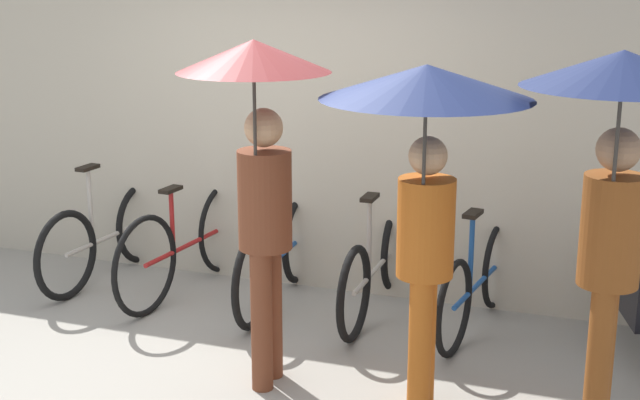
{
  "coord_description": "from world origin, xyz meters",
  "views": [
    {
      "loc": [
        2.45,
        -4.45,
        2.51
      ],
      "look_at": [
        0.54,
        0.9,
        1.0
      ],
      "focal_mm": 50.0,
      "sensor_mm": 36.0,
      "label": 1
    }
  ],
  "objects_px": {
    "parked_bicycle_4": "(478,281)",
    "pedestrian_leading": "(259,133)",
    "parked_bicycle_0": "(107,235)",
    "parked_bicycle_1": "(188,243)",
    "pedestrian_trailing": "(618,143)",
    "pedestrian_center": "(426,136)",
    "parked_bicycle_3": "(376,266)",
    "parked_bicycle_2": "(277,256)"
  },
  "relations": [
    {
      "from": "parked_bicycle_2",
      "to": "parked_bicycle_0",
      "type": "bearing_deg",
      "value": 86.58
    },
    {
      "from": "pedestrian_leading",
      "to": "pedestrian_trailing",
      "type": "relative_size",
      "value": 1.0
    },
    {
      "from": "parked_bicycle_0",
      "to": "pedestrian_trailing",
      "type": "height_order",
      "value": "pedestrian_trailing"
    },
    {
      "from": "pedestrian_trailing",
      "to": "pedestrian_center",
      "type": "bearing_deg",
      "value": 7.16
    },
    {
      "from": "parked_bicycle_3",
      "to": "pedestrian_center",
      "type": "distance_m",
      "value": 2.04
    },
    {
      "from": "parked_bicycle_1",
      "to": "pedestrian_center",
      "type": "bearing_deg",
      "value": -116.31
    },
    {
      "from": "parked_bicycle_0",
      "to": "parked_bicycle_1",
      "type": "relative_size",
      "value": 0.91
    },
    {
      "from": "parked_bicycle_3",
      "to": "parked_bicycle_4",
      "type": "relative_size",
      "value": 1.07
    },
    {
      "from": "parked_bicycle_2",
      "to": "pedestrian_center",
      "type": "bearing_deg",
      "value": -136.43
    },
    {
      "from": "parked_bicycle_1",
      "to": "parked_bicycle_2",
      "type": "bearing_deg",
      "value": -83.98
    },
    {
      "from": "parked_bicycle_1",
      "to": "parked_bicycle_4",
      "type": "relative_size",
      "value": 1.14
    },
    {
      "from": "parked_bicycle_3",
      "to": "pedestrian_leading",
      "type": "bearing_deg",
      "value": 167.73
    },
    {
      "from": "parked_bicycle_1",
      "to": "pedestrian_trailing",
      "type": "distance_m",
      "value": 3.63
    },
    {
      "from": "pedestrian_center",
      "to": "parked_bicycle_0",
      "type": "bearing_deg",
      "value": -30.04
    },
    {
      "from": "pedestrian_trailing",
      "to": "pedestrian_leading",
      "type": "bearing_deg",
      "value": 4.34
    },
    {
      "from": "parked_bicycle_1",
      "to": "parked_bicycle_4",
      "type": "xyz_separation_m",
      "value": [
        2.27,
        0.01,
        -0.04
      ]
    },
    {
      "from": "parked_bicycle_4",
      "to": "pedestrian_leading",
      "type": "height_order",
      "value": "pedestrian_leading"
    },
    {
      "from": "parked_bicycle_1",
      "to": "pedestrian_leading",
      "type": "xyz_separation_m",
      "value": [
        1.21,
        -1.35,
        1.19
      ]
    },
    {
      "from": "parked_bicycle_2",
      "to": "parked_bicycle_4",
      "type": "bearing_deg",
      "value": -92.11
    },
    {
      "from": "parked_bicycle_0",
      "to": "parked_bicycle_2",
      "type": "relative_size",
      "value": 0.99
    },
    {
      "from": "parked_bicycle_3",
      "to": "pedestrian_leading",
      "type": "relative_size",
      "value": 0.83
    },
    {
      "from": "parked_bicycle_4",
      "to": "pedestrian_center",
      "type": "xyz_separation_m",
      "value": [
        -0.09,
        -1.39,
        1.28
      ]
    },
    {
      "from": "parked_bicycle_2",
      "to": "pedestrian_leading",
      "type": "distance_m",
      "value": 1.87
    },
    {
      "from": "parked_bicycle_0",
      "to": "parked_bicycle_2",
      "type": "distance_m",
      "value": 1.51
    },
    {
      "from": "parked_bicycle_4",
      "to": "pedestrian_leading",
      "type": "distance_m",
      "value": 2.11
    },
    {
      "from": "parked_bicycle_1",
      "to": "pedestrian_leading",
      "type": "height_order",
      "value": "pedestrian_leading"
    },
    {
      "from": "parked_bicycle_2",
      "to": "parked_bicycle_3",
      "type": "bearing_deg",
      "value": -87.22
    },
    {
      "from": "parked_bicycle_2",
      "to": "pedestrian_leading",
      "type": "xyz_separation_m",
      "value": [
        0.45,
        -1.34,
        1.21
      ]
    },
    {
      "from": "parked_bicycle_2",
      "to": "pedestrian_trailing",
      "type": "distance_m",
      "value": 3.01
    },
    {
      "from": "parked_bicycle_3",
      "to": "parked_bicycle_1",
      "type": "bearing_deg",
      "value": 92.48
    },
    {
      "from": "parked_bicycle_0",
      "to": "parked_bicycle_2",
      "type": "height_order",
      "value": "parked_bicycle_2"
    },
    {
      "from": "parked_bicycle_4",
      "to": "pedestrian_trailing",
      "type": "distance_m",
      "value": 2.05
    },
    {
      "from": "parked_bicycle_0",
      "to": "pedestrian_center",
      "type": "height_order",
      "value": "pedestrian_center"
    },
    {
      "from": "parked_bicycle_2",
      "to": "pedestrian_center",
      "type": "height_order",
      "value": "pedestrian_center"
    },
    {
      "from": "pedestrian_leading",
      "to": "pedestrian_trailing",
      "type": "bearing_deg",
      "value": 177.71
    },
    {
      "from": "parked_bicycle_0",
      "to": "parked_bicycle_3",
      "type": "xyz_separation_m",
      "value": [
        2.27,
        0.04,
        -0.01
      ]
    },
    {
      "from": "parked_bicycle_3",
      "to": "pedestrian_trailing",
      "type": "relative_size",
      "value": 0.82
    },
    {
      "from": "parked_bicycle_0",
      "to": "parked_bicycle_3",
      "type": "height_order",
      "value": "parked_bicycle_3"
    },
    {
      "from": "pedestrian_leading",
      "to": "pedestrian_center",
      "type": "relative_size",
      "value": 1.05
    },
    {
      "from": "parked_bicycle_2",
      "to": "pedestrian_trailing",
      "type": "relative_size",
      "value": 0.81
    },
    {
      "from": "parked_bicycle_0",
      "to": "parked_bicycle_1",
      "type": "distance_m",
      "value": 0.76
    },
    {
      "from": "parked_bicycle_4",
      "to": "pedestrian_trailing",
      "type": "bearing_deg",
      "value": -139.12
    }
  ]
}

